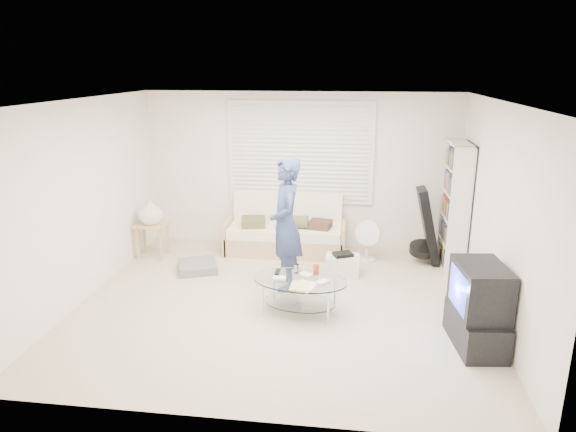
# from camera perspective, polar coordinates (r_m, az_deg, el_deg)

# --- Properties ---
(ground) EXTENTS (5.00, 5.00, 0.00)m
(ground) POSITION_cam_1_polar(r_m,az_deg,el_deg) (6.57, -0.79, -9.65)
(ground) COLOR tan
(ground) RESTS_ON ground
(room_shell) EXTENTS (5.02, 4.52, 2.51)m
(room_shell) POSITION_cam_1_polar(r_m,az_deg,el_deg) (6.50, -0.25, 5.27)
(room_shell) COLOR white
(room_shell) RESTS_ON ground
(window_blinds) EXTENTS (2.32, 0.08, 1.62)m
(window_blinds) POSITION_cam_1_polar(r_m,az_deg,el_deg) (8.19, 1.37, 7.02)
(window_blinds) COLOR silver
(window_blinds) RESTS_ON ground
(futon_sofa) EXTENTS (1.89, 0.76, 0.92)m
(futon_sofa) POSITION_cam_1_polar(r_m,az_deg,el_deg) (8.19, -0.25, -1.96)
(futon_sofa) COLOR tan
(futon_sofa) RESTS_ON ground
(grey_floor_pillow) EXTENTS (0.70, 0.70, 0.12)m
(grey_floor_pillow) POSITION_cam_1_polar(r_m,az_deg,el_deg) (7.64, -10.01, -5.54)
(grey_floor_pillow) COLOR slate
(grey_floor_pillow) RESTS_ON ground
(side_table) EXTENTS (0.47, 0.38, 0.93)m
(side_table) POSITION_cam_1_polar(r_m,az_deg,el_deg) (8.15, -15.01, 0.23)
(side_table) COLOR tan
(side_table) RESTS_ON ground
(bookshelf) EXTENTS (0.29, 0.78, 1.85)m
(bookshelf) POSITION_cam_1_polar(r_m,az_deg,el_deg) (7.82, 18.01, 1.07)
(bookshelf) COLOR white
(bookshelf) RESTS_ON ground
(guitar_case) EXTENTS (0.44, 0.43, 1.14)m
(guitar_case) POSITION_cam_1_polar(r_m,az_deg,el_deg) (7.94, 15.17, -1.60)
(guitar_case) COLOR black
(guitar_case) RESTS_ON ground
(floor_fan) EXTENTS (0.40, 0.26, 0.65)m
(floor_fan) POSITION_cam_1_polar(r_m,az_deg,el_deg) (7.89, 8.80, -2.31)
(floor_fan) COLOR white
(floor_fan) RESTS_ON ground
(storage_bin) EXTENTS (0.47, 0.33, 0.33)m
(storage_bin) POSITION_cam_1_polar(r_m,az_deg,el_deg) (7.40, 6.08, -5.39)
(storage_bin) COLOR white
(storage_bin) RESTS_ON ground
(tv_unit) EXTENTS (0.55, 0.89, 0.92)m
(tv_unit) POSITION_cam_1_polar(r_m,az_deg,el_deg) (5.81, 20.35, -9.48)
(tv_unit) COLOR black
(tv_unit) RESTS_ON ground
(coffee_table) EXTENTS (1.23, 0.88, 0.55)m
(coffee_table) POSITION_cam_1_polar(r_m,az_deg,el_deg) (6.21, 1.34, -7.74)
(coffee_table) COLOR silver
(coffee_table) RESTS_ON ground
(standing_person) EXTENTS (0.59, 0.74, 1.77)m
(standing_person) POSITION_cam_1_polar(r_m,az_deg,el_deg) (6.69, -0.25, -0.95)
(standing_person) COLOR navy
(standing_person) RESTS_ON ground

